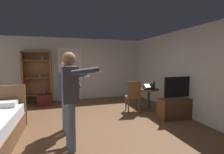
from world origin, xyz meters
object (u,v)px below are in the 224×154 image
(wooden_chair, at_px, (133,95))
(suitcase_dark, at_px, (45,100))
(bookshelf, at_px, (37,75))
(person_blue_shirt, at_px, (70,94))
(side_table, at_px, (149,96))
(laptop, at_px, (149,88))
(tv_flatscreen, at_px, (179,106))
(bottle_on_table, at_px, (154,85))
(person_striped_shirt, at_px, (66,92))

(wooden_chair, xyz_separation_m, suitcase_dark, (-2.71, 1.68, -0.34))
(bookshelf, relative_size, person_blue_shirt, 1.11)
(side_table, relative_size, person_blue_shirt, 0.40)
(laptop, distance_m, suitcase_dark, 3.69)
(tv_flatscreen, bearing_deg, bottle_on_table, 109.45)
(bottle_on_table, bearing_deg, tv_flatscreen, -70.55)
(wooden_chair, bearing_deg, bookshelf, 144.33)
(side_table, bearing_deg, bottle_on_table, -29.74)
(bookshelf, height_order, person_striped_shirt, bookshelf)
(laptop, xyz_separation_m, wooden_chair, (-0.54, -0.02, -0.21))
(suitcase_dark, bearing_deg, laptop, -30.07)
(tv_flatscreen, height_order, suitcase_dark, tv_flatscreen)
(bottle_on_table, xyz_separation_m, person_blue_shirt, (-2.69, -1.62, 0.20))
(laptop, xyz_separation_m, person_striped_shirt, (-2.57, -0.85, 0.15))
(laptop, height_order, wooden_chair, wooden_chair)
(tv_flatscreen, distance_m, wooden_chair, 1.33)
(tv_flatscreen, distance_m, suitcase_dark, 4.50)
(bookshelf, bearing_deg, side_table, -30.27)
(wooden_chair, bearing_deg, person_blue_shirt, -140.27)
(tv_flatscreen, xyz_separation_m, wooden_chair, (-1.01, 0.84, 0.20))
(tv_flatscreen, bearing_deg, person_striped_shirt, 179.74)
(side_table, height_order, suitcase_dark, side_table)
(person_striped_shirt, relative_size, suitcase_dark, 3.31)
(person_striped_shirt, bearing_deg, side_table, 18.88)
(bookshelf, bearing_deg, suitcase_dark, -59.18)
(bookshelf, height_order, person_blue_shirt, bookshelf)
(tv_flatscreen, relative_size, laptop, 3.28)
(side_table, distance_m, person_striped_shirt, 2.78)
(bookshelf, relative_size, side_table, 2.79)
(bookshelf, height_order, suitcase_dark, bookshelf)
(tv_flatscreen, height_order, wooden_chair, tv_flatscreen)
(bookshelf, height_order, laptop, bookshelf)
(bottle_on_table, height_order, wooden_chair, wooden_chair)
(person_striped_shirt, bearing_deg, bottle_on_table, 16.46)
(person_blue_shirt, bearing_deg, person_striped_shirt, 93.86)
(bottle_on_table, bearing_deg, side_table, 150.26)
(tv_flatscreen, relative_size, bottle_on_table, 4.14)
(laptop, bearing_deg, bottle_on_table, -11.97)
(bookshelf, bearing_deg, person_striped_shirt, -72.09)
(laptop, xyz_separation_m, bottle_on_table, (0.17, -0.04, 0.07))
(suitcase_dark, bearing_deg, wooden_chair, -34.83)
(side_table, relative_size, person_striped_shirt, 0.44)
(side_table, distance_m, bottle_on_table, 0.38)
(tv_flatscreen, height_order, laptop, tv_flatscreen)
(wooden_chair, distance_m, person_striped_shirt, 2.21)
(wooden_chair, bearing_deg, bottle_on_table, -1.50)
(wooden_chair, distance_m, suitcase_dark, 3.20)
(wooden_chair, relative_size, suitcase_dark, 2.06)
(tv_flatscreen, bearing_deg, wooden_chair, 140.18)
(bottle_on_table, relative_size, suitcase_dark, 0.59)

